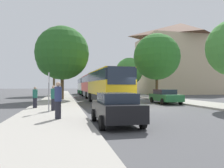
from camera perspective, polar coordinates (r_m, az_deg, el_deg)
name	(u,v)px	position (r m, az deg, el deg)	size (l,w,h in m)	color
ground_plane	(145,109)	(17.54, 8.52, -6.46)	(300.00, 300.00, 0.00)	#4C4C4F
sidewalk_left	(53,110)	(16.40, -15.14, -6.59)	(4.00, 120.00, 0.15)	#A39E93
sidewalk_right	(221,106)	(21.06, 26.67, -5.21)	(4.00, 120.00, 0.15)	#A39E93
building_right_background	(181,58)	(54.04, 17.57, 6.38)	(18.47, 12.49, 16.62)	#C6B28E
bus_front	(107,86)	(22.36, -1.23, -0.53)	(3.09, 10.59, 3.40)	#2D2D2D
bus_middle	(92,86)	(35.39, -5.23, -0.46)	(2.83, 11.67, 3.49)	gray
bus_rear	(85,86)	(48.73, -7.15, -0.47)	(2.78, 10.20, 3.53)	#238942
parked_car_left_curb	(116,108)	(10.27, 1.08, -6.27)	(1.96, 3.97, 1.48)	black
parked_car_right_near	(165,96)	(23.24, 13.72, -3.10)	(2.18, 4.64, 1.46)	#236B38
parked_car_right_far	(117,91)	(42.53, 1.29, -1.93)	(2.22, 4.43, 1.52)	#B7B7BC
bus_stop_sign	(49,87)	(14.51, -16.17, -0.85)	(0.08, 0.45, 2.54)	gray
pedestrian_waiting_near	(58,100)	(11.36, -13.91, -4.09)	(0.36, 0.36, 1.87)	#23232D
pedestrian_waiting_far	(35,97)	(17.60, -19.46, -3.30)	(0.36, 0.36, 1.60)	#23232D
pedestrian_walking_back	(53,98)	(15.35, -15.05, -3.52)	(0.36, 0.36, 1.70)	#23232D
tree_left_near	(62,53)	(28.15, -12.86, 7.87)	(6.68, 6.68, 9.12)	brown
tree_left_far	(54,60)	(42.55, -14.91, 6.10)	(6.44, 6.44, 9.81)	brown
tree_right_near	(157,57)	(32.42, 11.61, 6.96)	(6.67, 6.67, 9.24)	#513D23
tree_right_far	(129,71)	(44.90, 4.52, 3.34)	(5.52, 5.52, 7.48)	brown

